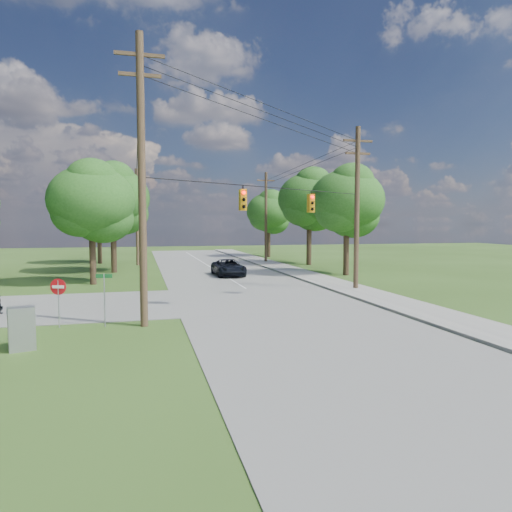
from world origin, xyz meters
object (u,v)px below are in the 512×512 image
object	(u,v)px
pole_sw	(142,177)
do_not_enter_sign	(58,291)
pole_ne	(357,206)
control_cabinet	(22,329)
pole_north_w	(137,216)
pole_north_e	(266,216)
car_main_north	(228,268)

from	to	relation	value
pole_sw	do_not_enter_sign	xyz separation A→B (m)	(-3.42, 0.60, -4.72)
pole_ne	control_cabinet	size ratio (longest dim) A/B	7.08
pole_north_w	do_not_enter_sign	size ratio (longest dim) A/B	4.90
control_cabinet	do_not_enter_sign	distance (m)	3.49
pole_north_e	do_not_enter_sign	xyz separation A→B (m)	(-16.92, -29.00, -3.62)
control_cabinet	do_not_enter_sign	world-z (taller)	do_not_enter_sign
pole_sw	car_main_north	xyz separation A→B (m)	(6.91, 17.36, -5.52)
pole_north_w	control_cabinet	bearing A→B (deg)	-96.45
pole_sw	do_not_enter_sign	size ratio (longest dim) A/B	5.88
pole_north_w	car_main_north	distance (m)	14.93
pole_north_e	pole_north_w	world-z (taller)	same
pole_ne	do_not_enter_sign	bearing A→B (deg)	-157.51
pole_ne	do_not_enter_sign	distance (m)	18.73
do_not_enter_sign	pole_north_e	bearing A→B (deg)	78.95
pole_sw	car_main_north	bearing A→B (deg)	68.31
pole_north_w	do_not_enter_sign	xyz separation A→B (m)	(-3.02, -29.00, -3.62)
pole_north_e	pole_north_w	size ratio (longest dim) A/B	1.00
control_cabinet	pole_sw	bearing A→B (deg)	16.94
do_not_enter_sign	car_main_north	bearing A→B (deg)	77.57
pole_sw	pole_north_e	bearing A→B (deg)	65.48
pole_ne	car_main_north	world-z (taller)	pole_ne
car_main_north	do_not_enter_sign	size ratio (longest dim) A/B	2.38
car_main_north	pole_north_e	bearing A→B (deg)	60.39
pole_sw	car_main_north	size ratio (longest dim) A/B	2.47
pole_north_e	pole_ne	bearing A→B (deg)	-90.00
pole_sw	pole_north_w	world-z (taller)	pole_sw
pole_sw	car_main_north	world-z (taller)	pole_sw
pole_north_w	pole_sw	bearing A→B (deg)	-89.23
control_cabinet	do_not_enter_sign	bearing A→B (deg)	62.03
pole_sw	pole_north_w	distance (m)	29.62
pole_north_w	control_cabinet	size ratio (longest dim) A/B	6.74
pole_ne	pole_sw	bearing A→B (deg)	-150.62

